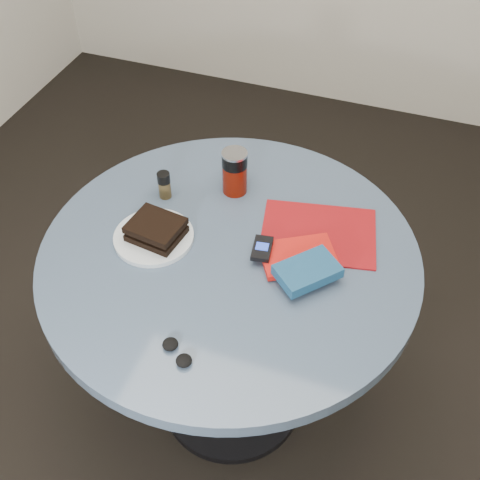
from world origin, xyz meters
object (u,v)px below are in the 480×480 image
(plate, at_px, (154,237))
(novel, at_px, (307,271))
(table, at_px, (230,291))
(magazine, at_px, (318,233))
(pepper_grinder, at_px, (164,185))
(red_book, at_px, (298,256))
(soda_can, at_px, (235,172))
(mp3_player, at_px, (262,248))
(sandwich, at_px, (156,229))
(headphones, at_px, (177,352))

(plate, xyz_separation_m, novel, (0.42, -0.01, 0.03))
(table, height_order, magazine, magazine)
(pepper_grinder, relative_size, magazine, 0.27)
(novel, bearing_deg, red_book, 74.37)
(soda_can, relative_size, mp3_player, 1.51)
(table, relative_size, sandwich, 6.74)
(headphones, bearing_deg, magazine, 67.05)
(magazine, bearing_deg, soda_can, 149.83)
(table, height_order, sandwich, sandwich)
(table, height_order, plate, plate)
(sandwich, distance_m, soda_can, 0.29)
(pepper_grinder, bearing_deg, sandwich, -72.73)
(sandwich, relative_size, mp3_player, 1.65)
(sandwich, height_order, soda_can, soda_can)
(pepper_grinder, bearing_deg, magazine, -0.45)
(soda_can, xyz_separation_m, novel, (0.29, -0.27, -0.03))
(soda_can, bearing_deg, magazine, -19.03)
(magazine, bearing_deg, plate, -169.28)
(soda_can, xyz_separation_m, mp3_player, (0.15, -0.22, -0.04))
(plate, relative_size, sandwich, 1.44)
(red_book, bearing_deg, pepper_grinder, 134.94)
(soda_can, distance_m, pepper_grinder, 0.20)
(pepper_grinder, bearing_deg, mp3_player, -21.48)
(sandwich, xyz_separation_m, red_book, (0.37, 0.05, -0.02))
(sandwich, distance_m, headphones, 0.37)
(sandwich, relative_size, soda_can, 1.09)
(soda_can, xyz_separation_m, pepper_grinder, (-0.18, -0.09, -0.03))
(novel, distance_m, headphones, 0.38)
(table, bearing_deg, sandwich, -172.80)
(plate, xyz_separation_m, soda_can, (0.14, 0.26, 0.06))
(sandwich, height_order, magazine, sandwich)
(sandwich, height_order, mp3_player, sandwich)
(pepper_grinder, height_order, mp3_player, pepper_grinder)
(plate, relative_size, magazine, 0.70)
(table, distance_m, red_book, 0.25)
(soda_can, distance_m, magazine, 0.30)
(red_book, relative_size, headphones, 1.94)
(pepper_grinder, relative_size, red_book, 0.44)
(red_book, xyz_separation_m, mp3_player, (-0.09, -0.02, 0.01))
(magazine, relative_size, red_book, 1.62)
(table, bearing_deg, headphones, -89.70)
(plate, height_order, magazine, plate)
(magazine, bearing_deg, novel, -97.00)
(sandwich, bearing_deg, magazine, 22.16)
(table, bearing_deg, red_book, 9.12)
(magazine, xyz_separation_m, red_book, (-0.03, -0.11, 0.01))
(table, height_order, soda_can, soda_can)
(plate, height_order, novel, novel)
(pepper_grinder, distance_m, novel, 0.50)
(soda_can, bearing_deg, sandwich, -116.26)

